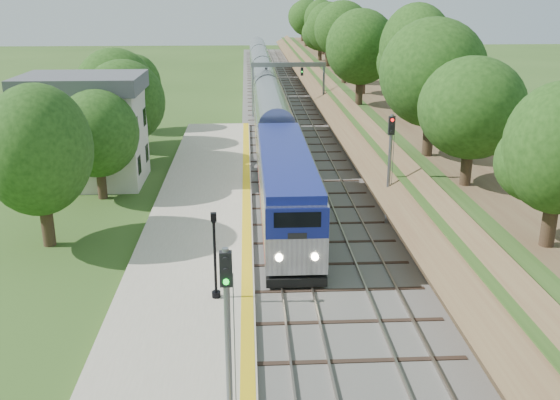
{
  "coord_description": "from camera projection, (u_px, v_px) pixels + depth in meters",
  "views": [
    {
      "loc": [
        -2.22,
        -15.48,
        13.49
      ],
      "look_at": [
        -0.5,
        16.67,
        2.8
      ],
      "focal_mm": 40.0,
      "sensor_mm": 36.0,
      "label": 1
    }
  ],
  "objects": [
    {
      "name": "train",
      "position": [
        265.0,
        92.0,
        74.94
      ],
      "size": [
        2.98,
        99.24,
        4.38
      ],
      "color": "black",
      "rests_on": "trackbed"
    },
    {
      "name": "trees_behind_platform",
      "position": [
        95.0,
        154.0,
        36.62
      ],
      "size": [
        7.82,
        53.32,
        7.21
      ],
      "color": "#332316",
      "rests_on": "ground"
    },
    {
      "name": "signal_platform",
      "position": [
        228.0,
        323.0,
        18.47
      ],
      "size": [
        0.36,
        0.29,
        6.22
      ],
      "color": "slate",
      "rests_on": "platform"
    },
    {
      "name": "yellow_stripe",
      "position": [
        247.0,
        246.0,
        33.95
      ],
      "size": [
        0.55,
        68.0,
        0.01
      ],
      "primitive_type": "cube",
      "color": "gold",
      "rests_on": "platform"
    },
    {
      "name": "embankment",
      "position": [
        350.0,
        93.0,
        75.8
      ],
      "size": [
        10.64,
        170.0,
        11.7
      ],
      "color": "brown",
      "rests_on": "ground"
    },
    {
      "name": "trackbed",
      "position": [
        282.0,
        109.0,
        75.97
      ],
      "size": [
        9.5,
        170.0,
        0.28
      ],
      "color": "#4C4944",
      "rests_on": "ground"
    },
    {
      "name": "signal_farside",
      "position": [
        390.0,
        158.0,
        36.93
      ],
      "size": [
        0.37,
        0.29,
        6.71
      ],
      "color": "slate",
      "rests_on": "ground"
    },
    {
      "name": "lamppost_far",
      "position": [
        215.0,
        260.0,
        27.74
      ],
      "size": [
        0.4,
        0.4,
        4.05
      ],
      "color": "black",
      "rests_on": "platform"
    },
    {
      "name": "platform",
      "position": [
        194.0,
        251.0,
        33.87
      ],
      "size": [
        6.4,
        68.0,
        0.38
      ],
      "primitive_type": "cube",
      "color": "#A99F88",
      "rests_on": "ground"
    },
    {
      "name": "station_building",
      "position": [
        86.0,
        129.0,
        45.46
      ],
      "size": [
        8.6,
        6.6,
        8.0
      ],
      "color": "beige",
      "rests_on": "ground"
    },
    {
      "name": "signal_gantry",
      "position": [
        288.0,
        75.0,
        69.75
      ],
      "size": [
        8.4,
        0.38,
        6.2
      ],
      "color": "slate",
      "rests_on": "ground"
    }
  ]
}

